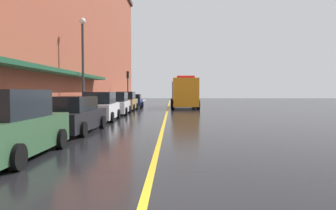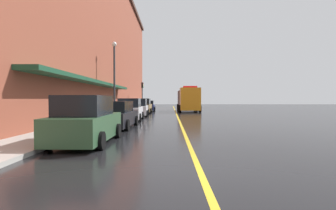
# 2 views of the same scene
# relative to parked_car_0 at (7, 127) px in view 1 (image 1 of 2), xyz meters

# --- Properties ---
(ground_plane) EXTENTS (112.00, 112.00, 0.00)m
(ground_plane) POSITION_rel_parked_car_0_xyz_m (4.04, 20.88, -0.88)
(ground_plane) COLOR black
(sidewalk_left) EXTENTS (2.40, 70.00, 0.15)m
(sidewalk_left) POSITION_rel_parked_car_0_xyz_m (-2.16, 20.88, -0.80)
(sidewalk_left) COLOR #ADA8A0
(sidewalk_left) RESTS_ON ground
(lane_center_stripe) EXTENTS (0.16, 70.00, 0.01)m
(lane_center_stripe) POSITION_rel_parked_car_0_xyz_m (4.04, 20.88, -0.87)
(lane_center_stripe) COLOR gold
(lane_center_stripe) RESTS_ON ground
(brick_building_left) EXTENTS (14.57, 64.00, 18.54)m
(brick_building_left) POSITION_rel_parked_car_0_xyz_m (-10.06, 19.88, 8.40)
(brick_building_left) COLOR brown
(brick_building_left) RESTS_ON ground
(parked_car_0) EXTENTS (2.10, 4.54, 1.89)m
(parked_car_0) POSITION_rel_parked_car_0_xyz_m (0.00, 0.00, 0.00)
(parked_car_0) COLOR #2D5133
(parked_car_0) RESTS_ON ground
(parked_car_1) EXTENTS (2.21, 4.92, 1.62)m
(parked_car_1) POSITION_rel_parked_car_0_xyz_m (0.05, 5.44, -0.11)
(parked_car_1) COLOR black
(parked_car_1) RESTS_ON ground
(parked_car_2) EXTENTS (2.13, 4.48, 1.81)m
(parked_car_2) POSITION_rel_parked_car_0_xyz_m (0.01, 11.12, -0.04)
(parked_car_2) COLOR silver
(parked_car_2) RESTS_ON ground
(parked_car_3) EXTENTS (2.17, 4.72, 1.77)m
(parked_car_3) POSITION_rel_parked_car_0_xyz_m (0.03, 16.56, -0.05)
(parked_car_3) COLOR silver
(parked_car_3) RESTS_ON ground
(parked_car_4) EXTENTS (1.98, 4.53, 1.82)m
(parked_car_4) POSITION_rel_parked_car_0_xyz_m (0.01, 22.18, -0.03)
(parked_car_4) COLOR #A5844C
(parked_car_4) RESTS_ON ground
(parked_car_5) EXTENTS (2.19, 4.41, 1.53)m
(parked_car_5) POSITION_rel_parked_car_0_xyz_m (0.06, 27.48, -0.15)
(parked_car_5) COLOR navy
(parked_car_5) RESTS_ON ground
(utility_truck) EXTENTS (3.00, 8.44, 3.43)m
(utility_truck) POSITION_rel_parked_car_0_xyz_m (5.81, 26.44, 0.76)
(utility_truck) COLOR orange
(utility_truck) RESTS_ON ground
(parking_meter_0) EXTENTS (0.14, 0.18, 1.33)m
(parking_meter_0) POSITION_rel_parked_car_0_xyz_m (-1.31, 22.46, 0.18)
(parking_meter_0) COLOR #4C4C51
(parking_meter_0) RESTS_ON sidewalk_left
(parking_meter_1) EXTENTS (0.14, 0.18, 1.33)m
(parking_meter_1) POSITION_rel_parked_car_0_xyz_m (-1.31, 14.54, 0.18)
(parking_meter_1) COLOR #4C4C51
(parking_meter_1) RESTS_ON sidewalk_left
(parking_meter_2) EXTENTS (0.14, 0.18, 1.33)m
(parking_meter_2) POSITION_rel_parked_car_0_xyz_m (-1.31, 25.72, 0.18)
(parking_meter_2) COLOR #4C4C51
(parking_meter_2) RESTS_ON sidewalk_left
(parking_meter_3) EXTENTS (0.14, 0.18, 1.33)m
(parking_meter_3) POSITION_rel_parked_car_0_xyz_m (-1.31, 14.68, 0.18)
(parking_meter_3) COLOR #4C4C51
(parking_meter_3) RESTS_ON sidewalk_left
(street_lamp_left) EXTENTS (0.44, 0.44, 6.94)m
(street_lamp_left) POSITION_rel_parked_car_0_xyz_m (-1.91, 14.10, 3.52)
(street_lamp_left) COLOR #33383D
(street_lamp_left) RESTS_ON sidewalk_left
(traffic_light_near) EXTENTS (0.38, 0.36, 4.30)m
(traffic_light_near) POSITION_rel_parked_car_0_xyz_m (-1.25, 32.20, 2.28)
(traffic_light_near) COLOR #232326
(traffic_light_near) RESTS_ON sidewalk_left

